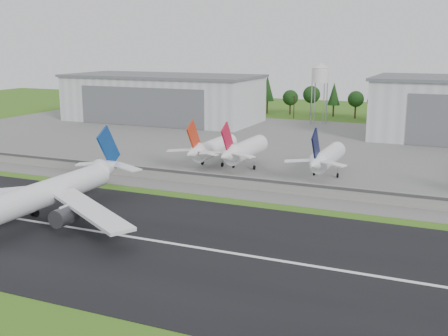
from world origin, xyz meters
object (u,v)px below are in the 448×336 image
at_px(parked_jet_red_a, 210,148).
at_px(parked_jet_red_b, 242,150).
at_px(main_airliner, 38,202).
at_px(parked_jet_navy, 325,158).

relative_size(parked_jet_red_a, parked_jet_red_b, 1.00).
distance_m(main_airliner, parked_jet_navy, 81.69).
bearing_deg(parked_jet_red_a, parked_jet_navy, -0.03).
bearing_deg(parked_jet_red_a, main_airliner, -98.37).
bearing_deg(parked_jet_navy, parked_jet_red_a, 179.97).
distance_m(parked_jet_red_b, parked_jet_navy, 26.02).
relative_size(parked_jet_red_a, parked_jet_navy, 1.00).
height_order(parked_jet_red_a, parked_jet_red_b, parked_jet_red_b).
xyz_separation_m(parked_jet_red_b, parked_jet_navy, (26.02, -0.04, -0.23)).
xyz_separation_m(main_airliner, parked_jet_red_b, (20.75, 67.00, 1.30)).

